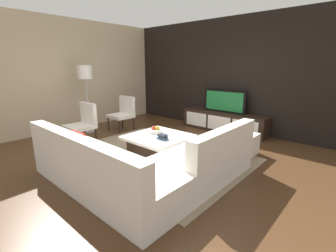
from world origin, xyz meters
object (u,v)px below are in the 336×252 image
(floor_lamp, at_px, (85,76))
(fruit_bowl, at_px, (155,130))
(television, at_px, (224,101))
(accent_chair_far, at_px, (123,111))
(ottoman, at_px, (235,144))
(media_console, at_px, (223,122))
(decorative_ball, at_px, (236,128))
(coffee_table, at_px, (158,145))
(sectional_couch, at_px, (143,166))
(book_stack, at_px, (163,137))
(accent_chair_near, at_px, (83,121))

(floor_lamp, relative_size, fruit_bowl, 5.90)
(television, bearing_deg, accent_chair_far, -141.89)
(television, height_order, ottoman, television)
(media_console, relative_size, ottoman, 3.16)
(accent_chair_far, xyz_separation_m, decorative_ball, (2.99, 0.30, 0.03))
(ottoman, distance_m, decorative_ball, 0.32)
(coffee_table, xyz_separation_m, fruit_bowl, (-0.18, 0.10, 0.23))
(television, distance_m, decorative_ball, 1.63)
(television, bearing_deg, coffee_table, -92.49)
(sectional_couch, relative_size, floor_lamp, 1.52)
(fruit_bowl, bearing_deg, sectional_couch, -52.55)
(decorative_ball, xyz_separation_m, book_stack, (-0.84, -1.12, -0.10))
(ottoman, relative_size, decorative_ball, 2.92)
(decorative_ball, bearing_deg, ottoman, 0.00)
(floor_lamp, relative_size, decorative_ball, 6.89)
(floor_lamp, height_order, book_stack, floor_lamp)
(sectional_couch, distance_m, ottoman, 2.01)
(accent_chair_far, bearing_deg, ottoman, 3.74)
(coffee_table, xyz_separation_m, ottoman, (1.06, 1.00, -0.00))
(ottoman, height_order, decorative_ball, decorative_ball)
(sectional_couch, xyz_separation_m, ottoman, (0.43, 1.96, -0.08))
(coffee_table, relative_size, accent_chair_far, 1.22)
(accent_chair_far, relative_size, book_stack, 4.12)
(floor_lamp, bearing_deg, sectional_couch, -17.20)
(ottoman, bearing_deg, media_console, 126.61)
(accent_chair_near, xyz_separation_m, accent_chair_far, (-0.22, 1.25, 0.00))
(coffee_table, xyz_separation_m, decorative_ball, (1.06, 1.00, 0.32))
(accent_chair_far, height_order, book_stack, accent_chair_far)
(accent_chair_near, distance_m, accent_chair_far, 1.27)
(floor_lamp, bearing_deg, media_console, 42.36)
(accent_chair_far, bearing_deg, floor_lamp, -126.98)
(sectional_couch, bearing_deg, television, 99.33)
(sectional_couch, height_order, accent_chair_far, accent_chair_far)
(fruit_bowl, bearing_deg, book_stack, -28.29)
(sectional_couch, bearing_deg, book_stack, 116.22)
(book_stack, bearing_deg, ottoman, 52.92)
(floor_lamp, xyz_separation_m, fruit_bowl, (2.25, 0.11, -0.97))
(sectional_couch, relative_size, accent_chair_near, 2.88)
(accent_chair_near, distance_m, floor_lamp, 1.28)
(media_console, bearing_deg, fruit_bowl, -97.21)
(television, distance_m, coffee_table, 2.37)
(floor_lamp, bearing_deg, book_stack, -2.17)
(floor_lamp, relative_size, accent_chair_far, 1.90)
(television, xyz_separation_m, fruit_bowl, (-0.28, -2.20, -0.35))
(television, relative_size, coffee_table, 1.05)
(decorative_ball, bearing_deg, media_console, 126.61)
(media_console, relative_size, book_stack, 10.47)
(television, bearing_deg, floor_lamp, -137.64)
(coffee_table, xyz_separation_m, book_stack, (0.22, -0.11, 0.22))
(coffee_table, distance_m, ottoman, 1.46)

